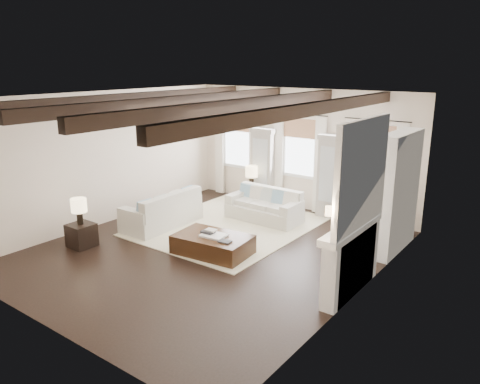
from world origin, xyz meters
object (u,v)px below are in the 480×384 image
Objects in this scene: sofa_left at (164,213)px; ottoman at (213,245)px; side_table_front at (82,235)px; side_table_back at (251,196)px; sofa_back at (265,207)px.

sofa_left is 1.32× the size of ottoman.
sofa_left reaches higher than ottoman.
side_table_front is (-2.54, -1.36, 0.05)m from ottoman.
sofa_back is at bearing -37.87° from side_table_back.
sofa_back reaches higher than side_table_front.
sofa_left is 4.02× the size of side_table_front.
sofa_left is at bearing -106.19° from side_table_back.
sofa_left is 2.70m from side_table_back.
ottoman is 3.44m from side_table_back.
side_table_back is at bearing 73.81° from sofa_left.
side_table_front is 4.73m from side_table_back.
sofa_left reaches higher than side_table_back.
side_table_back is at bearing 105.80° from ottoman.
ottoman is 3.05× the size of side_table_front.
sofa_left is at bearing -132.37° from sofa_back.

